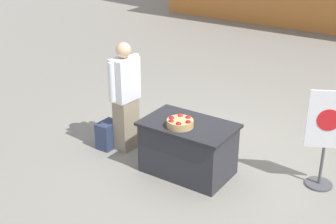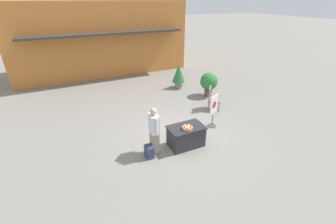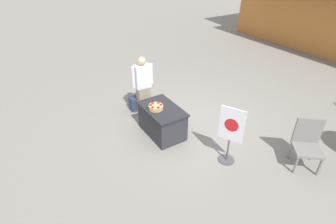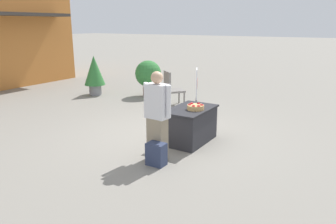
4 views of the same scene
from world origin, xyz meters
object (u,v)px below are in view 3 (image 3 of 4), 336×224
Objects in this scene: patio_chair at (307,142)px; poster_board at (230,134)px; person_visitor at (143,86)px; backpack at (136,103)px; display_table at (162,121)px; apple_basket at (156,107)px.

poster_board is at bearing -84.64° from patio_chair.
person_visitor reaches higher than patio_chair.
person_visitor reaches higher than poster_board.
person_visitor is 4.01× the size of backpack.
patio_chair is at bearing 38.28° from display_table.
apple_basket is at bearing -90.37° from poster_board.
apple_basket is at bearing -107.69° from display_table.
poster_board is at bearing 26.31° from apple_basket.
person_visitor is at bearing 168.25° from apple_basket.
person_visitor is at bearing 175.68° from display_table.
poster_board is (3.07, 0.75, 0.52)m from backpack.
display_table is at bearing -93.86° from poster_board.
backpack is 4.53m from patio_chair.
patio_chair is (3.74, 1.95, -0.27)m from person_visitor.
backpack is at bearing -177.76° from display_table.
display_table is 0.46m from apple_basket.
apple_basket is (-0.05, -0.14, 0.43)m from display_table.
backpack is (-1.37, 0.09, -0.60)m from apple_basket.
poster_board is at bearing 16.50° from person_visitor.
apple_basket is 0.21× the size of person_visitor.
apple_basket reaches higher than backpack.
apple_basket is at bearing -100.15° from patio_chair.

